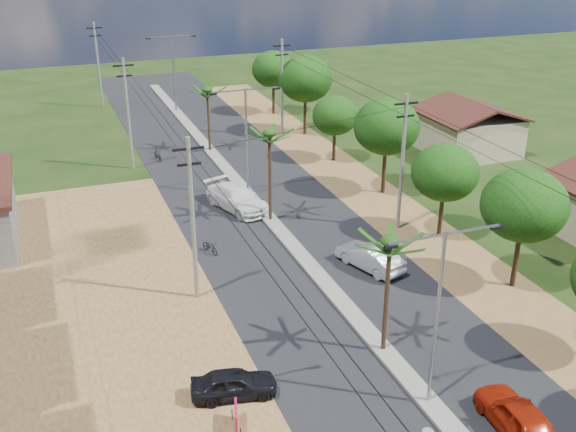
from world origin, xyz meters
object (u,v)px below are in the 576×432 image
Objects in this scene: car_silver_mid at (370,257)px; car_parked_dark at (234,384)px; car_white_far at (237,199)px; car_red_near at (518,418)px; roadside_sign at (236,419)px.

car_parked_dark is (-10.68, -8.27, -0.10)m from car_silver_mid.
car_white_far is at bearing -85.93° from car_silver_mid.
car_red_near is 11.58m from car_parked_dark.
car_parked_dark is (-6.00, -19.45, -0.19)m from car_white_far.
car_silver_mid is 3.44× the size of roadside_sign.
car_red_near reaches higher than car_parked_dark.
car_red_near reaches higher than car_silver_mid.
car_red_near is 14.42m from car_silver_mid.
car_parked_dark is at bearing 19.11° from car_silver_mid.
car_silver_mid reaches higher than car_parked_dark.
car_white_far reaches higher than roadside_sign.
car_parked_dark is at bearing -27.61° from car_red_near.
car_parked_dark is 2.07m from roadside_sign.
car_red_near is 1.19× the size of car_parked_dark.
car_silver_mid is at bearing -89.07° from car_red_near.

